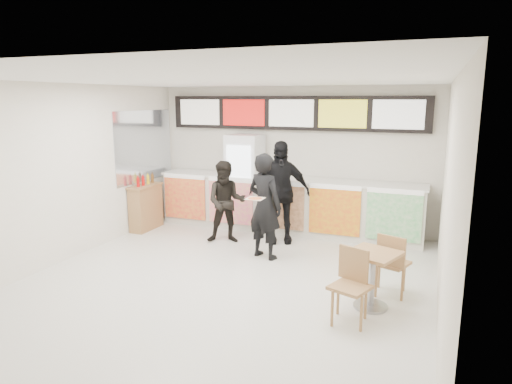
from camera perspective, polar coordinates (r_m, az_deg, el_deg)
The scene contains 15 objects.
floor at distance 6.97m, azimuth -4.31°, elevation -11.60°, with size 7.00×7.00×0.00m, color beige.
ceiling at distance 6.42m, azimuth -4.73°, elevation 13.86°, with size 7.00×7.00×0.00m, color white.
wall_back at distance 9.76m, azimuth 4.56°, elevation 4.23°, with size 6.00×6.00×0.00m, color silver.
wall_left at distance 8.28m, azimuth -23.52°, elevation 2.00°, with size 7.00×7.00×0.00m, color silver.
wall_right at distance 5.89m, azimuth 22.75°, elevation -1.50°, with size 7.00×7.00×0.00m, color silver.
service_counter at distance 9.54m, azimuth 3.75°, elevation -1.59°, with size 5.56×0.77×1.14m.
menu_board at distance 9.60m, azimuth 4.50°, elevation 9.81°, with size 5.50×0.14×0.70m.
drinks_fridge at distance 9.78m, azimuth -1.40°, elevation 1.33°, with size 0.70×0.67×2.00m.
mirror_panel at distance 10.10m, azimuth -13.75°, elevation 5.62°, with size 0.01×2.00×1.50m, color #B2B7BF.
customer_main at distance 7.87m, azimuth 1.10°, elevation -1.78°, with size 0.67×0.44×1.85m, color black.
customer_left at distance 8.77m, azimuth -3.74°, elevation -1.27°, with size 0.77×0.60×1.59m, color black.
customer_mid at distance 8.74m, azimuth 2.95°, elevation -0.01°, with size 1.16×0.48×1.97m, color black.
pizza_slice at distance 7.40m, azimuth -0.12°, elevation -0.77°, with size 0.36×0.36×0.02m.
cafe_table at distance 6.28m, azimuth 14.34°, elevation -9.34°, with size 0.95×1.62×0.92m.
condiment_ledge at distance 9.97m, azimuth -13.60°, elevation -1.79°, with size 0.35×0.86×1.15m.
Camera 1 is at (2.83, -5.75, 2.74)m, focal length 32.00 mm.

